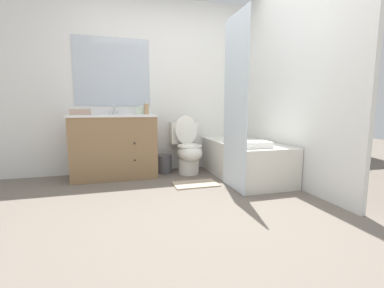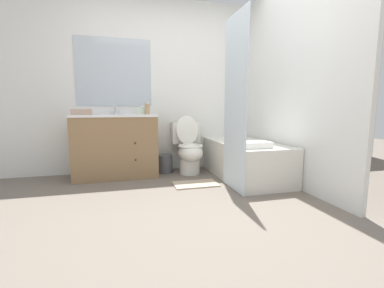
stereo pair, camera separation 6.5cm
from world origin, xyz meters
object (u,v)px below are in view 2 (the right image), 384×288
vanity_cabinet (116,145)px  wastebasket (165,164)px  toilet (189,149)px  bathtub (245,159)px  soap_dispenser (147,109)px  bath_towel_folded (255,145)px  hand_towel_folded (82,112)px  sink_faucet (115,112)px  tissue_box (142,111)px  bath_mat (196,184)px

vanity_cabinet → wastebasket: vanity_cabinet is taller
toilet → bathtub: toilet is taller
vanity_cabinet → soap_dispenser: bearing=-2.1°
bathtub → bath_towel_folded: 0.60m
toilet → hand_towel_folded: size_ratio=3.53×
sink_faucet → hand_towel_folded: (-0.39, -0.31, 0.00)m
tissue_box → bath_towel_folded: (1.18, -1.05, -0.38)m
sink_faucet → wastebasket: 1.01m
vanity_cabinet → toilet: bearing=-3.3°
bath_towel_folded → hand_towel_folded: bearing=156.4°
hand_towel_folded → bathtub: bearing=-9.1°
soap_dispenser → hand_towel_folded: size_ratio=0.74×
toilet → wastebasket: (-0.33, 0.12, -0.22)m
bathtub → bath_mat: (-0.74, -0.19, -0.24)m
wastebasket → bath_mat: 0.78m
vanity_cabinet → bathtub: (1.68, -0.46, -0.19)m
vanity_cabinet → sink_faucet: bearing=90.0°
tissue_box → bath_mat: tissue_box is taller
toilet → bath_mat: (-0.06, -0.59, -0.35)m
wastebasket → bath_mat: (0.27, -0.72, -0.12)m
toilet → soap_dispenser: 0.81m
toilet → wastebasket: size_ratio=3.16×
bathtub → hand_towel_folded: (-2.07, 0.33, 0.64)m
bath_towel_folded → bathtub: bearing=75.5°
bath_towel_folded → vanity_cabinet: bearing=147.7°
vanity_cabinet → bath_mat: 1.22m
sink_faucet → soap_dispenser: (0.43, -0.19, 0.04)m
toilet → bathtub: bearing=-31.0°
toilet → hand_towel_folded: bearing=-176.9°
tissue_box → bathtub: bearing=-22.2°
soap_dispenser → tissue_box: bearing=126.4°
toilet → vanity_cabinet: bearing=176.7°
vanity_cabinet → sink_faucet: 0.48m
bath_mat → tissue_box: bearing=128.5°
vanity_cabinet → bathtub: size_ratio=0.75×
sink_faucet → tissue_box: bearing=-15.1°
vanity_cabinet → hand_towel_folded: (-0.39, -0.13, 0.45)m
soap_dispenser → bathtub: bearing=-19.7°
vanity_cabinet → hand_towel_folded: size_ratio=4.68×
bath_mat → soap_dispenser: bearing=128.7°
sink_faucet → bathtub: 1.91m
wastebasket → bath_towel_folded: (0.88, -1.04, 0.39)m
tissue_box → hand_towel_folded: bearing=-164.6°
sink_faucet → toilet: bearing=-12.9°
toilet → tissue_box: size_ratio=5.84×
tissue_box → soap_dispenser: 0.11m
tissue_box → hand_towel_folded: (-0.75, -0.21, -0.01)m
toilet → wastebasket: bearing=160.0°
soap_dispenser → vanity_cabinet: bearing=177.9°
tissue_box → bath_towel_folded: 1.63m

